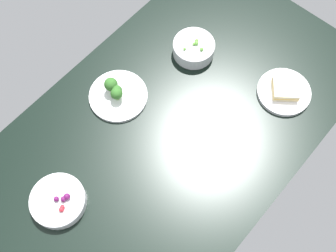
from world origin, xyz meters
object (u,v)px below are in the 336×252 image
bowl_peas (194,48)px  plate_sandwich (284,91)px  plate_broccoli (117,94)px  bowl_berries (58,201)px

bowl_peas → plate_sandwich: bearing=-77.2°
plate_broccoli → bowl_peas: bearing=-14.4°
plate_sandwich → bowl_berries: bearing=159.0°
bowl_berries → plate_sandwich: bearing=-21.0°
bowl_berries → bowl_peas: 72.75cm
bowl_peas → plate_broccoli: 33.48cm
plate_sandwich → plate_broccoli: (-40.47, 43.94, 0.41)cm
plate_sandwich → bowl_peas: bearing=102.8°
plate_sandwich → plate_broccoli: 59.74cm
plate_sandwich → bowl_peas: 36.54cm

